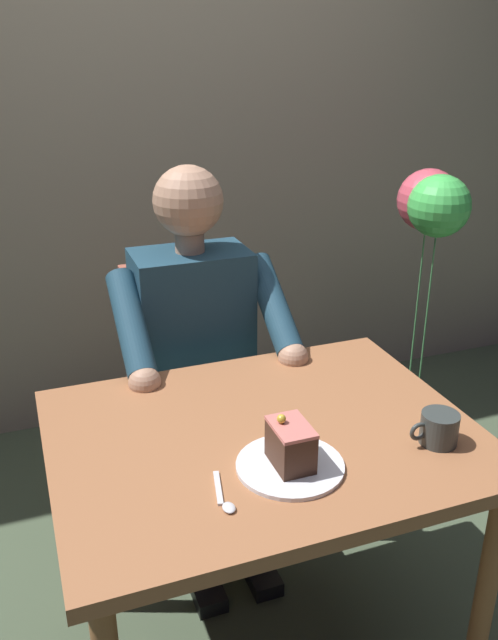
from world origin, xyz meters
TOP-DOWN VIEW (x-y plane):
  - cafe_rear_panel at (0.00, -1.49)m, footprint 6.40×0.12m
  - dining_table at (0.00, 0.00)m, footprint 1.01×0.78m
  - chair at (0.00, -0.72)m, footprint 0.42×0.42m
  - seated_person at (-0.00, -0.55)m, footprint 0.53×0.58m
  - dessert_plate at (0.00, 0.16)m, footprint 0.24×0.24m
  - cake_slice at (0.00, 0.16)m, footprint 0.08×0.11m
  - coffee_cup at (-0.36, 0.19)m, footprint 0.12×0.09m
  - dessert_spoon at (0.17, 0.21)m, footprint 0.04×0.14m
  - balloon_display at (-0.96, -0.75)m, footprint 0.24×0.32m

SIDE VIEW (x-z plane):
  - chair at x=0.00m, z-range 0.05..0.94m
  - dining_table at x=0.00m, z-range 0.27..1.00m
  - seated_person at x=0.00m, z-range 0.03..1.28m
  - dessert_spoon at x=0.17m, z-range 0.72..0.73m
  - dessert_plate at x=0.00m, z-range 0.72..0.73m
  - coffee_cup at x=-0.36m, z-range 0.72..0.80m
  - cake_slice at x=0.00m, z-range 0.72..0.84m
  - balloon_display at x=-0.96m, z-range 0.35..1.51m
  - cafe_rear_panel at x=0.00m, z-range 0.00..3.00m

